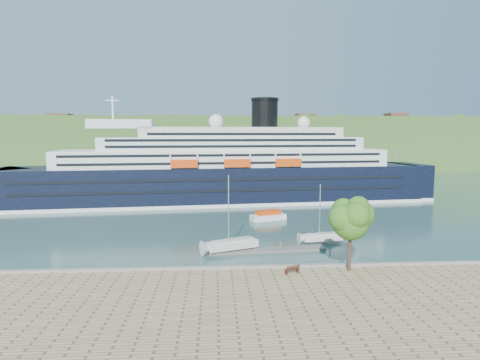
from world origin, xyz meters
The scene contains 10 objects.
ground centered at (0.00, 0.00, 0.00)m, with size 400.00×400.00×0.00m, color #2E5350.
far_hillside centered at (0.00, 145.00, 12.00)m, with size 400.00×50.00×24.00m, color #335020.
quay_coping centered at (0.00, -0.20, 1.15)m, with size 220.00×0.50×0.30m, color slate.
cruise_ship centered at (-4.52, 50.89, 12.50)m, with size 111.29×16.21×24.99m, color black, non-canonical shape.
park_bench centered at (3.60, -2.36, 1.55)m, with size 1.71×0.70×1.10m, color #4A2515, non-canonical shape.
promenade_tree centered at (10.22, -1.79, 5.59)m, with size 5.54×5.54×9.18m, color #2C5716, non-canonical shape.
floating_pontoon centered at (2.45, 9.52, 0.18)m, with size 16.48×2.01×0.37m, color slate, non-canonical shape.
sailboat_white_near centered at (-2.47, 9.56, 5.15)m, with size 7.98×2.22×10.31m, color silver, non-canonical shape.
sailboat_white_far centered at (11.22, 13.35, 4.26)m, with size 6.59×1.83×8.51m, color silver, non-canonical shape.
tender_launch centered at (5.23, 30.12, 0.95)m, with size 6.88×2.35×1.90m, color #DC420C, non-canonical shape.
Camera 1 is at (-4.73, -44.69, 16.26)m, focal length 30.00 mm.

